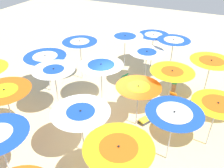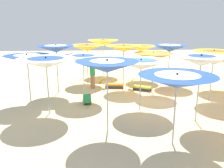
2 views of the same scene
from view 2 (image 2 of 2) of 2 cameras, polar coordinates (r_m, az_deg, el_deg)
The scene contains 21 objects.
ground at distance 11.53m, azimuth 9.37°, elevation -3.77°, with size 41.02×41.02×0.04m, color beige.
beach_umbrella_0 at distance 11.19m, azimuth -19.93°, elevation 5.82°, with size 2.00×2.00×2.26m.
beach_umbrella_1 at distance 9.48m, azimuth -15.71°, elevation 4.96°, with size 2.24×2.24×2.33m.
beach_umbrella_2 at distance 7.44m, azimuth -1.18°, elevation 4.28°, with size 2.01×2.01×2.49m.
beach_umbrella_3 at distance 6.94m, azimuth 15.46°, elevation 0.68°, with size 2.23×2.23×2.22m.
beach_umbrella_5 at distance 12.35m, azimuth -13.43°, elevation 8.29°, with size 1.90×1.90×2.54m.
beach_umbrella_6 at distance 11.14m, azimuth -6.97°, elevation 6.06°, with size 2.00×2.00×2.17m.
beach_umbrella_7 at distance 9.73m, azimuth 7.04°, elevation 4.73°, with size 2.22×2.22×2.18m.
beach_umbrella_8 at distance 8.90m, azimuth 20.80°, elevation 5.30°, with size 1.94×1.94×2.53m.
beach_umbrella_10 at distance 14.41m, azimuth -6.07°, elevation 8.72°, with size 2.10×2.10×2.35m.
beach_umbrella_11 at distance 12.99m, azimuth 2.83°, elevation 8.59°, with size 2.00×2.00×2.44m.
beach_umbrella_12 at distance 12.22m, azimuth 10.03°, elevation 6.60°, with size 1.97×1.97×2.16m.
beach_umbrella_13 at distance 11.81m, azimuth 23.37°, elevation 5.32°, with size 2.20×2.20×2.16m.
beach_umbrella_15 at distance 16.54m, azimuth -2.19°, elevation 9.97°, with size 2.17×2.17×2.49m.
beach_umbrella_16 at distance 15.25m, azimuth 7.06°, elevation 8.58°, with size 1.98×1.98×2.23m.
beach_umbrella_17 at distance 14.27m, azimuth 13.87°, elevation 8.43°, with size 2.04×2.04×2.39m.
beach_umbrella_18 at distance 13.98m, azimuth 23.48°, elevation 6.65°, with size 2.21×2.21×2.18m.
lounger_0 at distance 10.92m, azimuth -6.10°, elevation -3.54°, with size 1.37×0.45×0.53m.
lounger_2 at distance 13.29m, azimuth 0.07°, elevation -0.06°, with size 0.53×1.40×0.62m.
lounger_3 at distance 12.92m, azimuth 6.87°, elevation -0.63°, with size 0.91×1.31×0.60m.
beachgoer_0 at distance 13.08m, azimuth -4.75°, elevation 2.49°, with size 0.30×0.30×1.61m.
Camera 2 is at (-10.64, 2.57, 3.60)m, focal length 37.68 mm.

